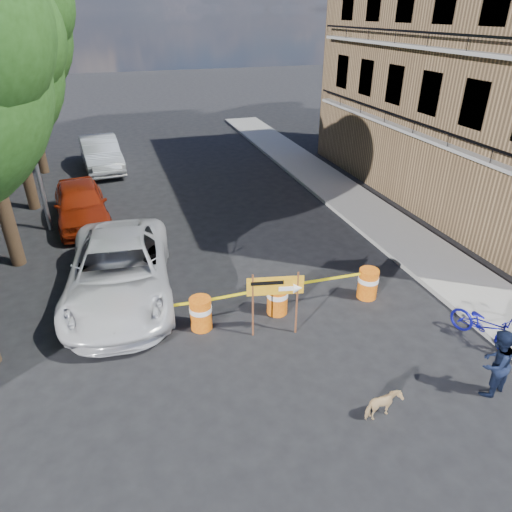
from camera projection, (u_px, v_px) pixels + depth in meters
ground at (290, 357)px, 10.94m from camera, size 120.00×120.00×0.00m
sidewalk_east at (383, 224)px, 17.58m from camera, size 2.40×40.00×0.15m
apartment_building at (504, 48)px, 17.99m from camera, size 8.00×16.00×12.00m
tree_far at (16, 38)px, 20.42m from camera, size 5.04×4.80×8.84m
streetlamp at (25, 111)px, 15.22m from camera, size 1.25×0.18×8.00m
barrel_far_left at (125, 324)px, 11.32m from camera, size 0.58×0.58×0.90m
barrel_mid_left at (201, 313)px, 11.74m from camera, size 0.58×0.58×0.90m
barrel_mid_right at (277, 298)px, 12.35m from camera, size 0.58×0.58×0.90m
barrel_far_right at (368, 283)px, 13.02m from camera, size 0.58×0.58×0.90m
detour_sign at (282, 290)px, 11.12m from camera, size 1.38×0.44×1.80m
pedestrian at (495, 363)px, 9.58m from camera, size 0.91×0.79×1.61m
bicycle at (490, 311)px, 11.04m from camera, size 0.91×1.11×1.83m
dog at (383, 406)px, 9.19m from camera, size 0.81×0.47×0.64m
suv_white at (119, 271)px, 12.87m from camera, size 3.38×6.33×1.69m
sedan_red at (81, 204)px, 17.49m from camera, size 2.31×4.80×1.58m
sedan_silver at (101, 154)px, 23.44m from camera, size 2.26×5.17×1.65m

